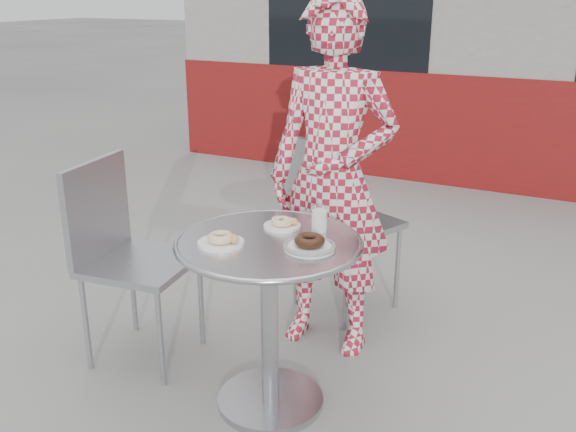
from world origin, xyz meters
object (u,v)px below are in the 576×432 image
at_px(bistro_table, 269,283).
at_px(milk_cup, 319,219).
at_px(chair_far, 345,257).
at_px(seated_person, 332,179).
at_px(plate_near, 222,240).
at_px(plate_checker, 310,245).
at_px(chair_left, 142,300).
at_px(plate_far, 283,223).

relative_size(bistro_table, milk_cup, 7.10).
relative_size(chair_far, seated_person, 0.57).
bearing_deg(plate_near, milk_cup, 48.39).
bearing_deg(plate_checker, bistro_table, 178.24).
relative_size(seated_person, plate_near, 9.44).
xyz_separation_m(chair_left, plate_far, (0.72, 0.09, 0.48)).
height_order(chair_far, chair_left, chair_far).
bearing_deg(milk_cup, chair_left, -172.15).
distance_m(bistro_table, plate_far, 0.26).
bearing_deg(plate_checker, plate_far, 140.90).
height_order(plate_far, plate_near, plate_near).
xyz_separation_m(chair_left, plate_near, (0.59, -0.19, 0.48)).
distance_m(chair_left, plate_near, 0.79).
distance_m(bistro_table, seated_person, 0.67).
xyz_separation_m(bistro_table, seated_person, (0.01, 0.61, 0.28)).
relative_size(chair_left, milk_cup, 8.98).
distance_m(chair_far, plate_checker, 1.13).
bearing_deg(seated_person, chair_left, -145.66).
height_order(plate_far, milk_cup, milk_cup).
height_order(seated_person, milk_cup, seated_person).
relative_size(plate_far, milk_cup, 1.44).
distance_m(plate_near, milk_cup, 0.42).
distance_m(bistro_table, plate_checker, 0.27).
relative_size(chair_far, plate_far, 6.31).
relative_size(chair_left, plate_near, 5.33).
xyz_separation_m(bistro_table, milk_cup, (0.13, 0.19, 0.24)).
bearing_deg(seated_person, plate_near, -103.33).
height_order(plate_far, plate_checker, plate_checker).
relative_size(chair_left, plate_checker, 4.75).
xyz_separation_m(seated_person, plate_far, (-0.03, -0.45, -0.08)).
xyz_separation_m(plate_near, plate_checker, (0.32, 0.12, -0.00)).
bearing_deg(milk_cup, bistro_table, -125.78).
bearing_deg(chair_far, plate_checker, 127.24).
relative_size(seated_person, milk_cup, 15.91).
height_order(bistro_table, seated_person, seated_person).
distance_m(seated_person, plate_checker, 0.64).
height_order(plate_near, milk_cup, milk_cup).
bearing_deg(chair_left, plate_near, -115.09).
relative_size(bistro_table, plate_checker, 3.75).
bearing_deg(milk_cup, seated_person, 106.58).
height_order(bistro_table, chair_far, chair_far).
bearing_deg(seated_person, bistro_table, -92.58).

